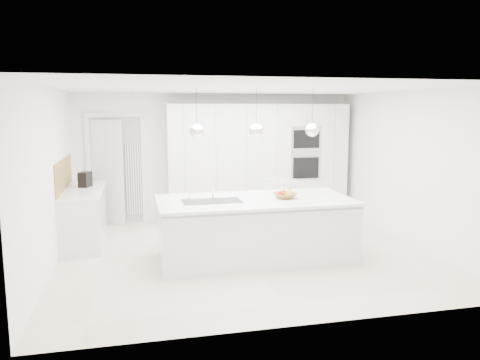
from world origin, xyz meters
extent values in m
plane|color=beige|center=(0.00, 0.00, 0.00)|extent=(5.50, 5.50, 0.00)
plane|color=white|center=(0.00, 2.50, 1.25)|extent=(5.50, 0.00, 5.50)
plane|color=white|center=(-2.75, 0.00, 1.25)|extent=(0.00, 5.00, 5.00)
plane|color=white|center=(0.00, 0.00, 2.50)|extent=(5.50, 5.50, 0.00)
cube|color=silver|center=(0.80, 2.20, 1.15)|extent=(3.60, 0.60, 2.30)
cube|color=white|center=(-2.20, 2.42, 1.00)|extent=(0.76, 0.38, 2.00)
cube|color=silver|center=(-2.45, 1.20, 0.43)|extent=(0.60, 1.80, 0.86)
cube|color=white|center=(-2.45, 1.20, 0.88)|extent=(0.62, 1.82, 0.04)
cube|color=olive|center=(-2.74, 1.20, 1.15)|extent=(0.02, 1.80, 0.50)
cube|color=silver|center=(0.10, -0.30, 0.43)|extent=(2.80, 1.20, 0.86)
cube|color=white|center=(0.10, -0.25, 0.88)|extent=(2.84, 1.40, 0.04)
cylinder|color=white|center=(-0.50, -0.10, 1.05)|extent=(0.02, 0.02, 0.30)
sphere|color=white|center=(-0.75, -0.30, 1.90)|extent=(0.20, 0.20, 0.20)
sphere|color=white|center=(0.10, -0.30, 1.90)|extent=(0.20, 0.20, 0.20)
sphere|color=white|center=(0.95, -0.30, 1.90)|extent=(0.20, 0.20, 0.20)
imported|color=olive|center=(0.54, -0.30, 0.94)|extent=(0.40, 0.40, 0.08)
cube|color=black|center=(-2.43, 1.42, 1.03)|extent=(0.23, 0.28, 0.26)
sphere|color=red|center=(0.48, -0.29, 0.97)|extent=(0.08, 0.08, 0.08)
sphere|color=red|center=(0.52, -0.26, 0.97)|extent=(0.09, 0.09, 0.09)
torus|color=yellow|center=(0.56, -0.30, 1.01)|extent=(0.22, 0.16, 0.20)
camera|label=1|loc=(-1.61, -6.77, 2.20)|focal=35.00mm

